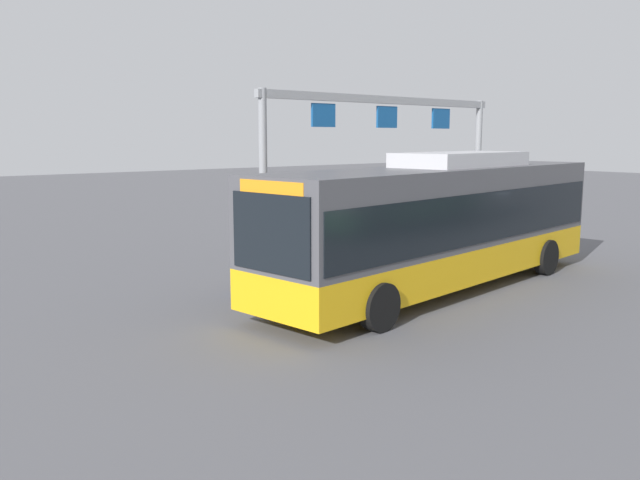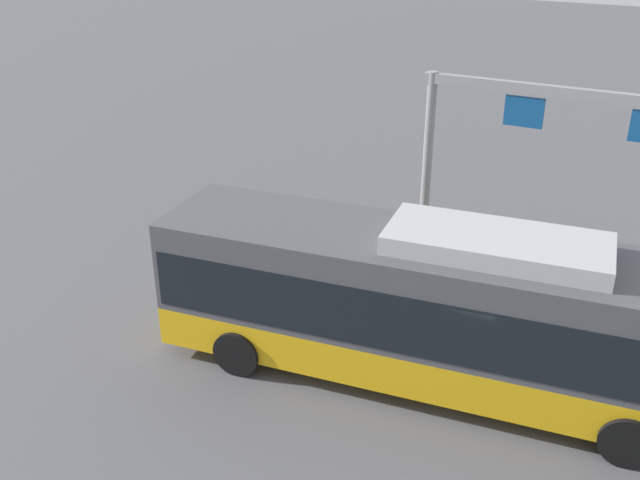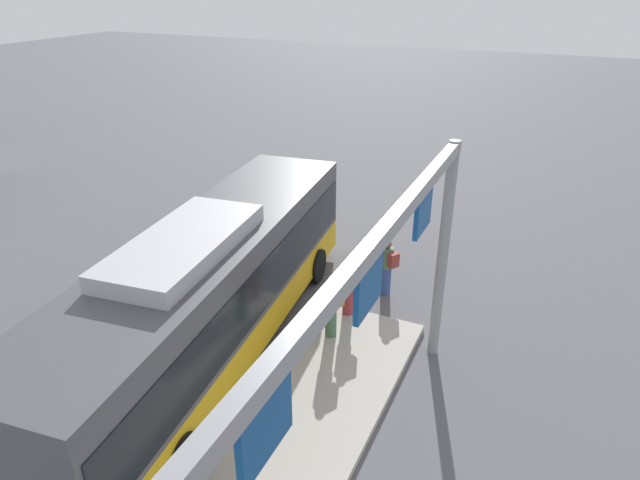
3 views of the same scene
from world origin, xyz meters
The scene contains 6 objects.
ground_plane centered at (0.00, 0.00, 0.00)m, with size 120.00×120.00×0.00m, color #56565B.
platform_curb centered at (-2.12, -2.92, 0.08)m, with size 10.00×2.80×0.16m, color #B2ADA3.
bus_main centered at (-0.01, 0.00, 1.81)m, with size 11.75×3.77×3.46m.
person_boarding centered at (4.19, -2.87, 0.89)m, with size 0.53×0.61×1.67m.
person_waiting_near centered at (2.61, -2.36, 1.05)m, with size 0.54×0.61×1.67m.
person_waiting_mid centered at (1.52, -2.35, 1.05)m, with size 0.53×0.61×1.67m.
Camera 2 is at (-3.44, 12.00, 9.07)m, focal length 40.86 mm.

